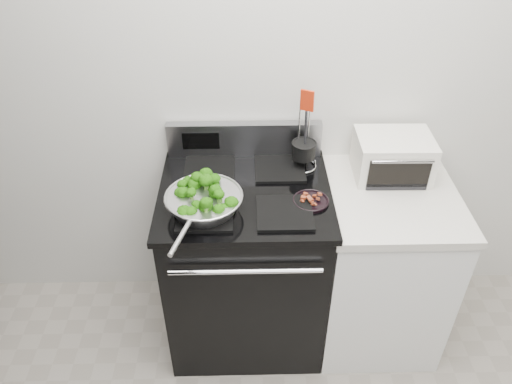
{
  "coord_description": "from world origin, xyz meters",
  "views": [
    {
      "loc": [
        -0.29,
        -0.41,
        2.32
      ],
      "look_at": [
        -0.25,
        1.36,
        0.98
      ],
      "focal_mm": 35.0,
      "sensor_mm": 36.0,
      "label": 1
    }
  ],
  "objects_px": {
    "bacon_plate": "(311,199)",
    "utensil_holder": "(303,154)",
    "gas_range": "(246,262)",
    "skillet": "(204,202)",
    "toaster_oven": "(393,156)"
  },
  "relations": [
    {
      "from": "gas_range",
      "to": "skillet",
      "type": "bearing_deg",
      "value": -139.93
    },
    {
      "from": "gas_range",
      "to": "skillet",
      "type": "relative_size",
      "value": 2.16
    },
    {
      "from": "skillet",
      "to": "toaster_oven",
      "type": "distance_m",
      "value": 0.93
    },
    {
      "from": "skillet",
      "to": "utensil_holder",
      "type": "distance_m",
      "value": 0.57
    },
    {
      "from": "toaster_oven",
      "to": "gas_range",
      "type": "bearing_deg",
      "value": -166.55
    },
    {
      "from": "skillet",
      "to": "toaster_oven",
      "type": "relative_size",
      "value": 1.47
    },
    {
      "from": "bacon_plate",
      "to": "utensil_holder",
      "type": "relative_size",
      "value": 0.39
    },
    {
      "from": "utensil_holder",
      "to": "bacon_plate",
      "type": "bearing_deg",
      "value": -63.61
    },
    {
      "from": "toaster_oven",
      "to": "bacon_plate",
      "type": "bearing_deg",
      "value": -147.86
    },
    {
      "from": "skillet",
      "to": "bacon_plate",
      "type": "height_order",
      "value": "skillet"
    },
    {
      "from": "gas_range",
      "to": "bacon_plate",
      "type": "height_order",
      "value": "gas_range"
    },
    {
      "from": "bacon_plate",
      "to": "utensil_holder",
      "type": "height_order",
      "value": "utensil_holder"
    },
    {
      "from": "gas_range",
      "to": "utensil_holder",
      "type": "bearing_deg",
      "value": 33.3
    },
    {
      "from": "skillet",
      "to": "bacon_plate",
      "type": "xyz_separation_m",
      "value": [
        0.47,
        0.05,
        -0.04
      ]
    },
    {
      "from": "utensil_holder",
      "to": "toaster_oven",
      "type": "bearing_deg",
      "value": 21.06
    }
  ]
}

